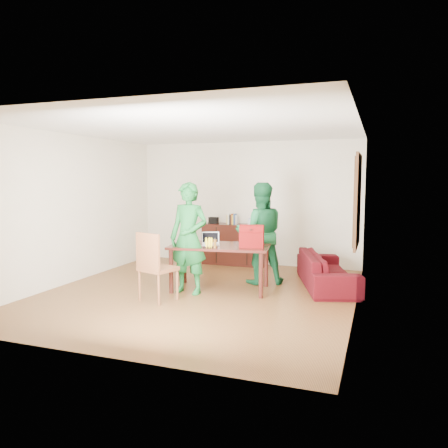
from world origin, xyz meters
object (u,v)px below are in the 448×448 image
at_px(laptop, 211,242).
at_px(red_bag, 252,238).
at_px(table, 220,251).
at_px(person_far, 260,233).
at_px(person_near, 189,238).
at_px(bottle, 215,243).
at_px(sofa, 327,270).
at_px(chair, 158,281).

height_order(laptop, red_bag, red_bag).
relative_size(table, red_bag, 4.49).
distance_m(person_far, laptop, 1.00).
relative_size(person_near, laptop, 5.20).
bearing_deg(table, person_far, 45.85).
bearing_deg(person_far, bottle, 41.35).
bearing_deg(sofa, bottle, 107.29).
relative_size(bottle, sofa, 0.08).
distance_m(bottle, sofa, 2.11).
bearing_deg(table, bottle, -93.21).
height_order(person_far, bottle, person_far).
xyz_separation_m(person_near, bottle, (0.44, 0.06, -0.07)).
distance_m(chair, person_near, 0.88).
distance_m(red_bag, sofa, 1.56).
xyz_separation_m(person_near, sofa, (2.11, 1.21, -0.63)).
relative_size(laptop, red_bag, 0.90).
bearing_deg(laptop, sofa, 2.59).
relative_size(chair, sofa, 0.54).
height_order(table, laptop, laptop).
bearing_deg(person_near, laptop, 56.40).
bearing_deg(chair, person_near, 82.36).
xyz_separation_m(table, red_bag, (0.57, -0.04, 0.24)).
distance_m(laptop, red_bag, 0.73).
bearing_deg(sofa, chair, 109.51).
height_order(bottle, sofa, bottle).
height_order(table, bottle, bottle).
height_order(person_near, red_bag, person_near).
relative_size(table, sofa, 0.88).
bearing_deg(person_far, red_bag, 71.27).
relative_size(red_bag, sofa, 0.20).
height_order(chair, person_near, person_near).
distance_m(bottle, red_bag, 0.61).
bearing_deg(red_bag, bottle, -164.60).
distance_m(chair, sofa, 2.98).
xyz_separation_m(laptop, sofa, (1.85, 0.89, -0.53)).
height_order(table, sofa, table).
relative_size(chair, person_near, 0.59).
xyz_separation_m(table, person_far, (0.51, 0.70, 0.24)).
distance_m(person_near, sofa, 2.51).
bearing_deg(person_far, laptop, 25.09).
distance_m(laptop, bottle, 0.33).
bearing_deg(sofa, table, 99.07).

